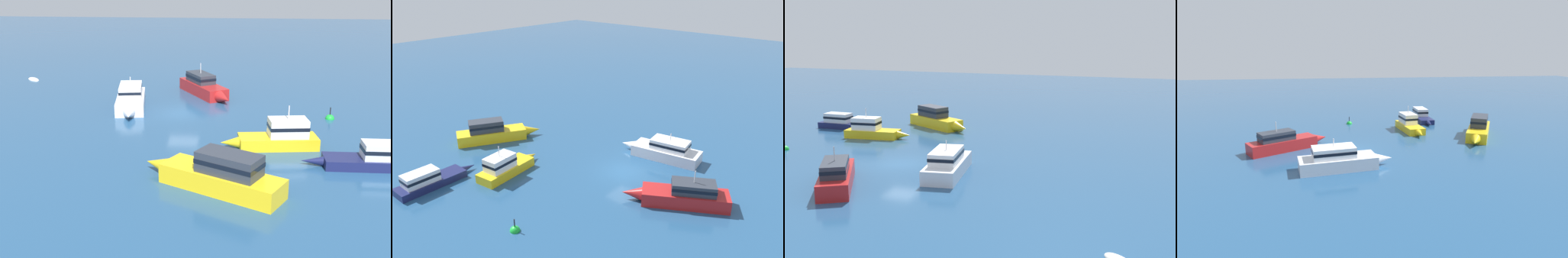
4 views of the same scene
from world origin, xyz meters
The scene contains 7 objects.
ground_plane centered at (0.00, 0.00, 0.00)m, with size 160.00×160.00×0.00m, color navy.
launch centered at (1.31, 6.23, 0.80)m, with size 5.41×7.61×2.88m.
motor_cruiser centered at (3.47, -14.34, 0.89)m, with size 8.22×5.48×2.22m.
cabin_cruiser centered at (7.22, -7.49, 0.78)m, with size 6.53×2.53×2.87m.
motor_cruiser_1 centered at (12.64, -10.49, 0.64)m, with size 6.98×1.81×1.58m.
motor_cruiser_2 centered at (-4.59, 1.15, 0.81)m, with size 3.27×7.89×2.59m.
channel_buoy centered at (11.75, -0.64, 0.01)m, with size 0.71×0.71×1.29m.
Camera 2 is at (24.83, 17.44, 16.39)m, focal length 35.70 mm.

